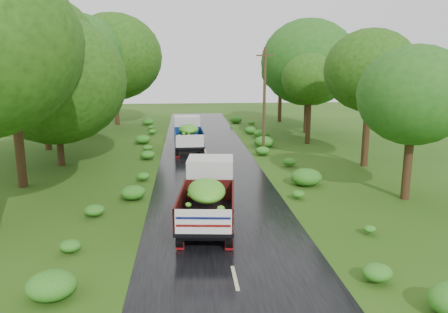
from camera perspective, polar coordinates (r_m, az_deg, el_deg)
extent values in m
plane|color=#1F440E|center=(14.14, 1.45, -15.63)|extent=(120.00, 120.00, 0.00)
cube|color=black|center=(18.68, -0.28, -8.46)|extent=(6.50, 80.00, 0.02)
cube|color=#BFB78C|center=(14.13, 1.45, -15.55)|extent=(0.12, 1.60, 0.00)
cube|color=#BFB78C|center=(17.75, -0.01, -9.56)|extent=(0.12, 1.60, 0.00)
cube|color=#BFB78C|center=(21.51, -0.94, -5.62)|extent=(0.12, 1.60, 0.00)
cube|color=#BFB78C|center=(25.34, -1.58, -2.86)|extent=(0.12, 1.60, 0.00)
cube|color=#BFB78C|center=(29.21, -2.05, -0.83)|extent=(0.12, 1.60, 0.00)
cube|color=#BFB78C|center=(33.12, -2.41, 0.72)|extent=(0.12, 1.60, 0.00)
cube|color=#BFB78C|center=(37.04, -2.70, 1.95)|extent=(0.12, 1.60, 0.00)
cube|color=#BFB78C|center=(40.98, -2.93, 2.94)|extent=(0.12, 1.60, 0.00)
cube|color=#BFB78C|center=(44.93, -3.12, 3.76)|extent=(0.12, 1.60, 0.00)
cube|color=#BFB78C|center=(48.89, -3.28, 4.44)|extent=(0.12, 1.60, 0.00)
cube|color=#BFB78C|center=(52.86, -3.41, 5.02)|extent=(0.12, 1.60, 0.00)
cube|color=black|center=(17.95, -2.08, -7.37)|extent=(2.10, 5.26, 0.25)
cylinder|color=black|center=(19.82, -4.34, -5.91)|extent=(0.35, 0.93, 0.91)
cylinder|color=black|center=(19.73, 0.79, -5.96)|extent=(0.35, 0.93, 0.91)
cylinder|color=black|center=(16.98, -5.31, -9.08)|extent=(0.35, 0.93, 0.91)
cylinder|color=black|center=(16.88, 0.73, -9.16)|extent=(0.35, 0.93, 0.91)
cylinder|color=black|center=(16.13, -5.68, -10.27)|extent=(0.35, 0.93, 0.91)
cylinder|color=black|center=(16.02, 0.70, -10.37)|extent=(0.35, 0.93, 0.91)
cube|color=#68090C|center=(15.92, -5.79, -11.36)|extent=(0.31, 0.07, 0.41)
cube|color=#68090C|center=(15.81, 0.69, -11.47)|extent=(0.31, 0.07, 0.41)
cube|color=silver|center=(19.61, -1.77, -2.64)|extent=(2.18, 1.93, 1.73)
cube|color=black|center=(16.99, -2.27, -7.82)|extent=(2.49, 4.11, 0.15)
cube|color=#48110C|center=(16.91, -5.72, -6.15)|extent=(0.49, 3.89, 0.86)
cube|color=#48110C|center=(16.79, 1.17, -6.23)|extent=(0.49, 3.89, 0.86)
cube|color=#48110C|center=(18.65, -1.94, -4.34)|extent=(2.09, 0.30, 0.86)
cube|color=silver|center=(15.02, -2.72, -8.51)|extent=(2.09, 0.30, 0.86)
ellipsoid|color=#398F1A|center=(16.66, -2.30, -4.43)|extent=(2.10, 3.45, 0.91)
cube|color=black|center=(33.11, -4.67, 1.69)|extent=(1.73, 5.15, 0.25)
cylinder|color=black|center=(34.94, -6.23, 1.99)|extent=(0.28, 0.91, 0.91)
cylinder|color=black|center=(35.00, -3.35, 2.06)|extent=(0.28, 0.91, 0.91)
cylinder|color=black|center=(31.97, -6.15, 1.04)|extent=(0.28, 0.91, 0.91)
cylinder|color=black|center=(32.04, -3.01, 1.12)|extent=(0.28, 0.91, 0.91)
cylinder|color=black|center=(31.06, -6.13, 0.71)|extent=(0.28, 0.91, 0.91)
cylinder|color=black|center=(31.13, -2.89, 0.79)|extent=(0.28, 0.91, 0.91)
cube|color=#68090C|center=(30.80, -6.11, 0.23)|extent=(0.31, 0.05, 0.41)
cube|color=#68090C|center=(30.87, -2.85, 0.32)|extent=(0.31, 0.05, 0.41)
cube|color=silver|center=(34.96, -4.84, 3.89)|extent=(2.06, 1.79, 1.72)
cube|color=black|center=(32.14, -4.61, 1.73)|extent=(2.21, 3.96, 0.14)
cube|color=navy|center=(32.03, -6.42, 2.57)|extent=(0.20, 3.90, 0.86)
cube|color=navy|center=(32.11, -2.83, 2.66)|extent=(0.20, 3.90, 0.86)
cube|color=navy|center=(33.94, -4.76, 3.15)|extent=(2.08, 0.14, 0.86)
cube|color=silver|center=(30.17, -4.47, 2.02)|extent=(2.08, 0.14, 0.86)
ellipsoid|color=#398F1A|center=(31.97, -4.64, 3.58)|extent=(1.86, 3.33, 0.91)
cylinder|color=#382616|center=(32.02, 5.29, 7.18)|extent=(0.25, 0.25, 7.65)
cube|color=#382616|center=(31.91, 5.40, 13.00)|extent=(1.33, 0.38, 0.10)
cylinder|color=black|center=(25.33, -25.60, 5.94)|extent=(0.49, 0.49, 8.73)
ellipsoid|color=#1B450D|center=(25.26, -26.31, 13.42)|extent=(3.86, 3.86, 3.48)
cylinder|color=black|center=(29.98, -20.87, 4.75)|extent=(0.43, 0.43, 6.26)
ellipsoid|color=#1B450D|center=(29.80, -21.21, 9.28)|extent=(4.24, 4.24, 3.81)
cylinder|color=black|center=(35.79, -22.46, 7.78)|extent=(0.49, 0.49, 8.83)
ellipsoid|color=#1B450D|center=(35.74, -22.90, 13.15)|extent=(4.10, 4.10, 3.69)
cylinder|color=black|center=(40.66, -17.97, 7.27)|extent=(0.45, 0.45, 7.05)
ellipsoid|color=#1B450D|center=(40.55, -18.22, 11.04)|extent=(3.28, 3.28, 2.95)
cylinder|color=black|center=(44.79, -18.30, 8.40)|extent=(0.48, 0.48, 8.23)
ellipsoid|color=#1B450D|center=(44.73, -18.57, 12.40)|extent=(4.19, 4.19, 3.77)
cylinder|color=black|center=(48.20, -13.97, 8.84)|extent=(0.48, 0.48, 8.16)
ellipsoid|color=#1B450D|center=(48.14, -14.16, 12.52)|extent=(4.47, 4.47, 4.02)
cylinder|color=black|center=(22.78, 23.09, 1.86)|extent=(0.42, 0.42, 5.79)
ellipsoid|color=#1B5615|center=(22.53, 23.56, 7.37)|extent=(3.24, 3.24, 2.91)
cylinder|color=black|center=(29.28, 18.23, 5.45)|extent=(0.45, 0.45, 6.95)
ellipsoid|color=#1B5615|center=(29.12, 18.58, 10.61)|extent=(3.39, 3.39, 3.05)
cylinder|color=black|center=(36.50, 11.01, 6.32)|extent=(0.42, 0.42, 6.02)
ellipsoid|color=#1B5615|center=(36.35, 11.16, 9.91)|extent=(3.03, 3.03, 2.73)
cylinder|color=black|center=(42.15, 10.81, 8.10)|extent=(0.46, 0.46, 7.49)
ellipsoid|color=#1B5615|center=(42.05, 10.96, 11.97)|extent=(4.21, 4.21, 3.79)
cylinder|color=black|center=(49.89, 7.34, 8.09)|extent=(0.43, 0.43, 6.23)
ellipsoid|color=#1B5615|center=(49.78, 7.42, 10.81)|extent=(2.95, 2.95, 2.66)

